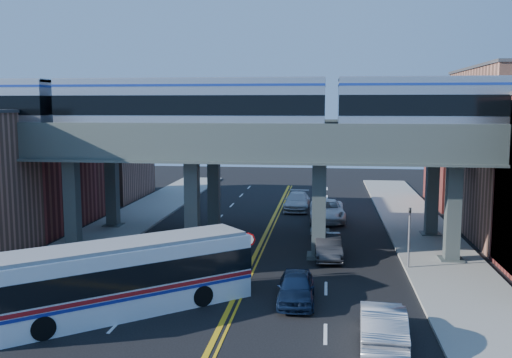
# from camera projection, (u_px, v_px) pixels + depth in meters

# --- Properties ---
(ground) EXTENTS (120.00, 120.00, 0.00)m
(ground) POSITION_uv_depth(u_px,v_px,m) (234.00, 298.00, 28.16)
(ground) COLOR black
(ground) RESTS_ON ground
(sidewalk_west) EXTENTS (5.00, 70.00, 0.16)m
(sidewalk_west) POSITION_uv_depth(u_px,v_px,m) (94.00, 242.00, 39.41)
(sidewalk_west) COLOR gray
(sidewalk_west) RESTS_ON ground
(sidewalk_east) EXTENTS (5.00, 70.00, 0.16)m
(sidewalk_east) POSITION_uv_depth(u_px,v_px,m) (436.00, 252.00, 36.57)
(sidewalk_east) COLOR gray
(sidewalk_east) RESTS_ON ground
(building_west_b) EXTENTS (8.00, 14.00, 11.00)m
(building_west_b) POSITION_uv_depth(u_px,v_px,m) (38.00, 155.00, 45.49)
(building_west_b) COLOR maroon
(building_west_b) RESTS_ON ground
(building_west_c) EXTENTS (8.00, 10.00, 8.00)m
(building_west_c) POSITION_uv_depth(u_px,v_px,m) (102.00, 159.00, 58.47)
(building_west_c) COLOR #A56B55
(building_west_c) RESTS_ON ground
(building_east_c) EXTENTS (8.00, 10.00, 9.00)m
(building_east_c) POSITION_uv_depth(u_px,v_px,m) (477.00, 158.00, 53.83)
(building_east_c) COLOR maroon
(building_east_c) RESTS_ON ground
(elevated_viaduct_near) EXTENTS (52.00, 3.60, 7.40)m
(elevated_viaduct_near) POSITION_uv_depth(u_px,v_px,m) (255.00, 154.00, 35.20)
(elevated_viaduct_near) COLOR #45504F
(elevated_viaduct_near) RESTS_ON ground
(elevated_viaduct_far) EXTENTS (52.00, 3.60, 7.40)m
(elevated_viaduct_far) POSITION_uv_depth(u_px,v_px,m) (267.00, 146.00, 42.09)
(elevated_viaduct_far) COLOR #45504F
(elevated_viaduct_far) RESTS_ON ground
(transit_train) EXTENTS (51.24, 3.22, 3.75)m
(transit_train) POSITION_uv_depth(u_px,v_px,m) (191.00, 106.00, 35.32)
(transit_train) COLOR black
(transit_train) RESTS_ON elevated_viaduct_near
(stop_sign) EXTENTS (0.76, 0.09, 2.63)m
(stop_sign) POSITION_uv_depth(u_px,v_px,m) (248.00, 248.00, 30.85)
(stop_sign) COLOR slate
(stop_sign) RESTS_ON ground
(traffic_signal) EXTENTS (0.15, 0.18, 4.10)m
(traffic_signal) POSITION_uv_depth(u_px,v_px,m) (409.00, 231.00, 32.63)
(traffic_signal) COLOR slate
(traffic_signal) RESTS_ON ground
(transit_bus) EXTENTS (11.01, 9.85, 3.12)m
(transit_bus) POSITION_uv_depth(u_px,v_px,m) (124.00, 278.00, 25.98)
(transit_bus) COLOR white
(transit_bus) RESTS_ON ground
(car_lane_a) EXTENTS (1.86, 4.41, 1.49)m
(car_lane_a) POSITION_uv_depth(u_px,v_px,m) (296.00, 287.00, 27.40)
(car_lane_a) COLOR #0F1C37
(car_lane_a) RESTS_ON ground
(car_lane_b) EXTENTS (1.86, 4.63, 1.50)m
(car_lane_b) POSITION_uv_depth(u_px,v_px,m) (328.00, 247.00, 35.32)
(car_lane_b) COLOR #28282A
(car_lane_b) RESTS_ON ground
(car_lane_c) EXTENTS (2.99, 6.14, 1.68)m
(car_lane_c) POSITION_uv_depth(u_px,v_px,m) (327.00, 211.00, 46.95)
(car_lane_c) COLOR white
(car_lane_c) RESTS_ON ground
(car_lane_d) EXTENTS (2.31, 5.46, 1.57)m
(car_lane_d) POSITION_uv_depth(u_px,v_px,m) (297.00, 201.00, 51.77)
(car_lane_d) COLOR silver
(car_lane_d) RESTS_ON ground
(car_parked_curb) EXTENTS (1.98, 5.08, 1.65)m
(car_parked_curb) POSITION_uv_depth(u_px,v_px,m) (383.00, 325.00, 22.53)
(car_parked_curb) COLOR #9D9DA1
(car_parked_curb) RESTS_ON ground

